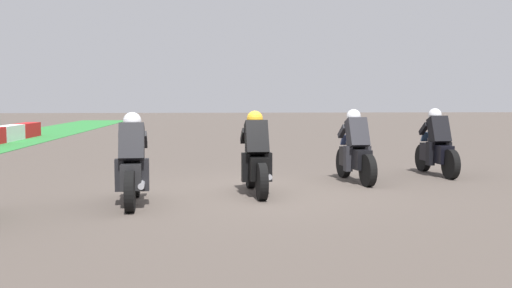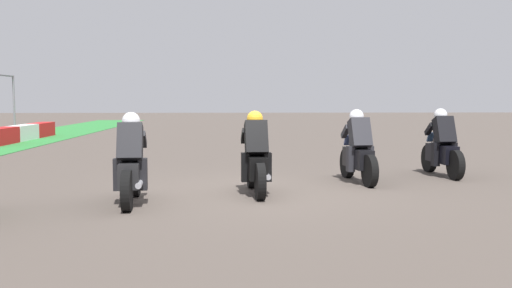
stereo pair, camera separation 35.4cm
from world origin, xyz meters
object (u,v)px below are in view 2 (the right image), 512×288
(rider_lane_c, at_px, (256,160))
(rider_lane_d, at_px, (131,166))
(rider_lane_b, at_px, (358,152))
(rider_lane_a, at_px, (442,148))

(rider_lane_c, bearing_deg, rider_lane_d, 109.28)
(rider_lane_b, relative_size, rider_lane_d, 1.00)
(rider_lane_b, xyz_separation_m, rider_lane_d, (-2.28, 4.27, 0.00))
(rider_lane_a, xyz_separation_m, rider_lane_c, (-2.29, 4.27, 0.00))
(rider_lane_b, height_order, rider_lane_d, same)
(rider_lane_b, xyz_separation_m, rider_lane_c, (-1.37, 2.18, 0.00))
(rider_lane_a, distance_m, rider_lane_b, 2.28)
(rider_lane_a, height_order, rider_lane_d, same)
(rider_lane_a, relative_size, rider_lane_b, 1.00)
(rider_lane_d, bearing_deg, rider_lane_b, -65.98)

